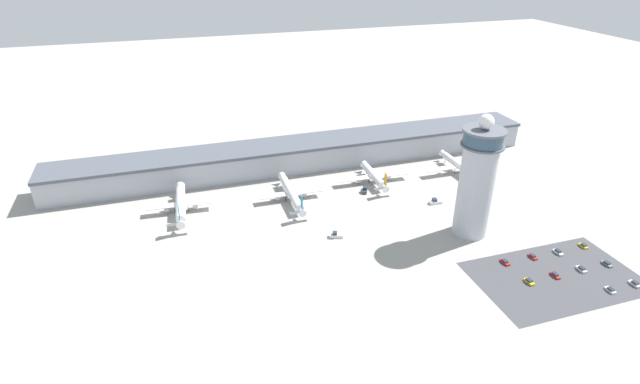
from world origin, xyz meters
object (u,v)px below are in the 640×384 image
Objects in this scene: car_green_van at (505,262)px; car_yellow_taxi at (583,246)px; airplane_gate_alpha at (181,204)px; car_black_suv at (610,290)px; service_truck_catering at (435,202)px; car_navy_sedan at (581,269)px; control_tower at (477,181)px; airplane_gate_bravo at (291,193)px; airplane_gate_delta at (460,166)px; car_white_wagon at (607,264)px; service_truck_fuel at (365,190)px; car_maroon_suv at (533,257)px; airplane_gate_charlie at (374,176)px; car_grey_coupe at (529,281)px; car_blue_compact at (558,252)px; service_truck_baggage at (336,235)px; car_silver_sedan at (555,275)px; car_red_hatchback at (635,284)px.

car_green_van is 1.11× the size of car_yellow_taxi.
car_black_suv is at bearing -36.37° from airplane_gate_alpha.
service_truck_catering is 72.38m from car_navy_sedan.
control_tower reaches higher than airplane_gate_bravo.
car_white_wagon is (9.97, -94.45, -3.83)m from airplane_gate_delta.
airplane_gate_delta is 9.08× the size of car_navy_sedan.
airplane_gate_delta is at bearing 4.72° from service_truck_fuel.
control_tower is 12.29× the size of car_white_wagon.
car_maroon_suv is at bearing -74.54° from service_truck_catering.
car_black_suv is (26.55, -27.17, -0.02)m from car_green_van.
airplane_gate_charlie is at bearing 115.95° from car_navy_sedan.
airplane_gate_bravo is 6.58× the size of service_truck_catering.
service_truck_catering reaches higher than car_white_wagon.
service_truck_fuel is at bearing 119.58° from control_tower.
airplane_gate_charlie reaches higher than car_maroon_suv.
car_grey_coupe is (-12.35, -13.53, 0.05)m from car_maroon_suv.
service_truck_catering is 1.37× the size of car_blue_compact.
car_maroon_suv is at bearing -100.57° from airplane_gate_delta.
service_truck_baggage is (10.05, -39.07, -3.18)m from airplane_gate_bravo.
service_truck_fuel reaches higher than car_yellow_taxi.
car_navy_sedan is at bearing -88.41° from car_blue_compact.
car_blue_compact is at bearing -54.16° from service_truck_fuel.
car_navy_sedan is 1.01× the size of car_grey_coupe.
car_blue_compact reaches higher than car_silver_sedan.
service_truck_catering is 89.92m from car_red_hatchback.
car_yellow_taxi is (69.17, -76.17, -0.47)m from service_truck_fuel.
airplane_gate_alpha is 100.43m from airplane_gate_charlie.
airplane_gate_alpha is 1.00× the size of airplane_gate_charlie.
car_black_suv is at bearing -114.97° from car_yellow_taxi.
airplane_gate_alpha is at bearing 149.17° from car_white_wagon.
airplane_gate_charlie is at bearing 121.56° from car_white_wagon.
car_white_wagon is at bearing -44.34° from control_tower.
control_tower is 46.18m from car_grey_coupe.
service_truck_catering is at bearing 92.14° from car_grey_coupe.
car_navy_sedan is at bearing 0.72° from car_grey_coupe.
airplane_gate_alpha reaches higher than car_red_hatchback.
car_silver_sedan is (34.87, -97.59, -3.37)m from airplane_gate_charlie.
car_maroon_suv is at bearing -60.43° from control_tower.
airplane_gate_bravo is 97.26m from airplane_gate_delta.
airplane_gate_bravo reaches higher than car_yellow_taxi.
airplane_gate_bravo is at bearing 132.11° from car_black_suv.
car_black_suv is at bearing -130.95° from car_white_wagon.
car_grey_coupe is at bearing -179.28° from car_navy_sedan.
service_truck_fuel reaches higher than car_green_van.
car_red_hatchback is (39.18, -51.95, -25.25)m from control_tower.
car_blue_compact is at bearing -44.13° from control_tower.
car_white_wagon is 18.08m from car_black_suv.
car_blue_compact is at bearing -1.65° from car_green_van.
airplane_gate_alpha is 0.95× the size of airplane_gate_bravo.
service_truck_fuel is at bearing 52.06° from service_truck_baggage.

